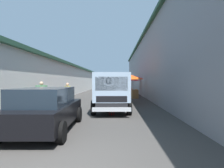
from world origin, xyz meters
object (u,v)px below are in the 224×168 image
object	(u,v)px
vendor_by_crates	(68,92)
fruit_stall_mid_lane	(133,81)
vendor_in_shade	(42,93)
delivery_truck	(111,93)
plastic_stool	(112,108)
fruit_stall_far_left	(129,81)
hatchback_car	(46,109)
fruit_stall_far_right	(126,79)

from	to	relation	value
vendor_by_crates	fruit_stall_mid_lane	bearing A→B (deg)	-42.43
fruit_stall_mid_lane	vendor_in_shade	world-z (taller)	fruit_stall_mid_lane
delivery_truck	plastic_stool	size ratio (longest dim) A/B	11.49
fruit_stall_mid_lane	plastic_stool	world-z (taller)	fruit_stall_mid_lane
fruit_stall_far_left	hatchback_car	world-z (taller)	fruit_stall_far_left
fruit_stall_far_left	vendor_by_crates	world-z (taller)	fruit_stall_far_left
plastic_stool	fruit_stall_far_right	bearing A→B (deg)	-10.06
vendor_by_crates	vendor_in_shade	bearing A→B (deg)	151.08
delivery_truck	vendor_by_crates	size ratio (longest dim) A/B	3.21
fruit_stall_far_right	plastic_stool	bearing A→B (deg)	169.94
plastic_stool	delivery_truck	bearing A→B (deg)	3.83
fruit_stall_far_left	fruit_stall_far_right	bearing A→B (deg)	174.21
vendor_by_crates	hatchback_car	bearing A→B (deg)	-171.19
vendor_by_crates	plastic_stool	xyz separation A→B (m)	(-3.44, -3.12, -0.56)
delivery_truck	vendor_in_shade	xyz separation A→B (m)	(0.92, 4.10, -0.09)
fruit_stall_mid_lane	fruit_stall_far_right	xyz separation A→B (m)	(-3.67, 0.90, 0.18)
fruit_stall_far_right	vendor_in_shade	bearing A→B (deg)	125.33
delivery_truck	vendor_by_crates	bearing A→B (deg)	47.84
vendor_by_crates	vendor_in_shade	size ratio (longest dim) A/B	0.95
fruit_stall_mid_lane	fruit_stall_far_right	size ratio (longest dim) A/B	0.86
hatchback_car	plastic_stool	xyz separation A→B (m)	(2.96, -2.12, -0.41)
fruit_stall_mid_lane	vendor_by_crates	bearing A→B (deg)	137.57
plastic_stool	fruit_stall_mid_lane	bearing A→B (deg)	-11.62
fruit_stall_far_left	plastic_stool	world-z (taller)	fruit_stall_far_left
vendor_by_crates	plastic_stool	distance (m)	4.67
vendor_by_crates	plastic_stool	bearing A→B (deg)	-137.80
fruit_stall_far_right	hatchback_car	xyz separation A→B (m)	(-8.12, 3.04, -1.09)
fruit_stall_far_left	delivery_truck	xyz separation A→B (m)	(-12.13, 1.73, -0.62)
hatchback_car	delivery_truck	world-z (taller)	delivery_truck
delivery_truck	hatchback_car	bearing A→B (deg)	150.04
delivery_truck	vendor_in_shade	world-z (taller)	delivery_truck
fruit_stall_mid_lane	fruit_stall_far_left	world-z (taller)	fruit_stall_mid_lane
vendor_by_crates	plastic_stool	size ratio (longest dim) A/B	3.58
plastic_stool	vendor_in_shade	bearing A→B (deg)	69.16
fruit_stall_mid_lane	plastic_stool	bearing A→B (deg)	168.38
fruit_stall_far_right	fruit_stall_far_left	distance (m)	7.67
vendor_in_shade	delivery_truck	bearing A→B (deg)	-102.69
fruit_stall_far_right	fruit_stall_far_left	bearing A→B (deg)	-5.79
vendor_by_crates	delivery_truck	bearing A→B (deg)	-132.16
fruit_stall_mid_lane	fruit_stall_far_left	xyz separation A→B (m)	(3.96, 0.13, 0.02)
hatchback_car	vendor_by_crates	distance (m)	6.47
vendor_by_crates	vendor_in_shade	world-z (taller)	vendor_in_shade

